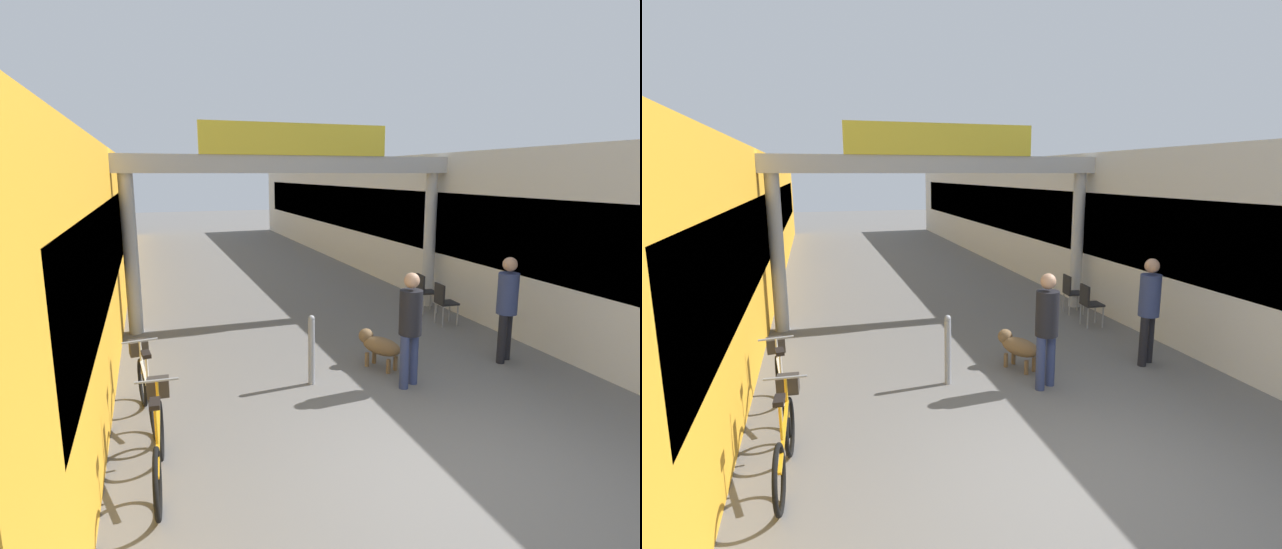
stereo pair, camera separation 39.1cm
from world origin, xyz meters
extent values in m
plane|color=#605E5B|center=(0.00, 0.00, 0.00)|extent=(80.00, 80.00, 0.00)
cube|color=gold|center=(-5.10, 11.00, 1.82)|extent=(3.00, 26.00, 3.63)
cube|color=black|center=(-3.62, 11.00, 2.00)|extent=(0.04, 23.40, 1.45)
cube|color=beige|center=(5.10, 11.00, 1.82)|extent=(3.00, 26.00, 3.63)
cube|color=black|center=(3.62, 11.00, 2.00)|extent=(0.04, 23.40, 1.45)
cylinder|color=#B2B2B2|center=(-3.35, 6.37, 1.58)|extent=(0.28, 0.28, 3.17)
cylinder|color=#B2B2B2|center=(3.35, 6.37, 1.58)|extent=(0.28, 0.28, 3.17)
cube|color=#B2B2B2|center=(0.00, 6.37, 3.35)|extent=(7.40, 0.44, 0.36)
cube|color=yellow|center=(0.00, 6.17, 3.85)|extent=(3.96, 0.10, 0.64)
cylinder|color=navy|center=(0.48, 2.24, 0.41)|extent=(0.19, 0.19, 0.82)
cylinder|color=navy|center=(0.69, 2.35, 0.41)|extent=(0.19, 0.19, 0.82)
cylinder|color=black|center=(0.58, 2.29, 1.15)|extent=(0.46, 0.46, 0.67)
sphere|color=tan|center=(0.58, 2.29, 1.63)|extent=(0.31, 0.31, 0.23)
cylinder|color=black|center=(2.73, 2.73, 0.42)|extent=(0.19, 0.19, 0.84)
cylinder|color=black|center=(2.52, 2.61, 0.42)|extent=(0.19, 0.19, 0.84)
cylinder|color=navy|center=(2.63, 2.67, 1.19)|extent=(0.47, 0.47, 0.70)
sphere|color=tan|center=(2.63, 2.67, 1.69)|extent=(0.33, 0.33, 0.24)
ellipsoid|color=brown|center=(0.50, 3.06, 0.38)|extent=(0.62, 0.80, 0.29)
sphere|color=brown|center=(0.35, 3.35, 0.48)|extent=(0.33, 0.33, 0.25)
sphere|color=white|center=(0.40, 3.25, 0.37)|extent=(0.24, 0.24, 0.18)
cylinder|color=brown|center=(0.32, 3.21, 0.12)|extent=(0.09, 0.09, 0.23)
cylinder|color=brown|center=(0.49, 3.30, 0.12)|extent=(0.09, 0.09, 0.23)
cylinder|color=brown|center=(0.51, 2.82, 0.12)|extent=(0.09, 0.09, 0.23)
cylinder|color=brown|center=(0.69, 2.90, 0.12)|extent=(0.09, 0.09, 0.23)
torus|color=black|center=(-3.01, 1.46, 0.34)|extent=(0.09, 0.67, 0.67)
torus|color=black|center=(-3.07, 0.44, 0.34)|extent=(0.09, 0.67, 0.67)
cube|color=gold|center=(-3.04, 0.95, 0.52)|extent=(0.09, 0.94, 0.34)
cylinder|color=gold|center=(-3.05, 0.83, 0.74)|extent=(0.03, 0.03, 0.42)
cube|color=black|center=(-3.05, 0.83, 0.96)|extent=(0.11, 0.22, 0.05)
cylinder|color=gold|center=(-3.02, 1.40, 0.72)|extent=(0.03, 0.03, 0.46)
cylinder|color=gray|center=(-3.02, 1.40, 0.96)|extent=(0.46, 0.05, 0.03)
cube|color=#332D28|center=(-3.01, 1.60, 0.80)|extent=(0.25, 0.21, 0.20)
torus|color=black|center=(-3.21, 2.91, 0.34)|extent=(0.14, 0.67, 0.67)
torus|color=black|center=(-3.07, 1.90, 0.34)|extent=(0.14, 0.67, 0.67)
cube|color=beige|center=(-3.14, 2.41, 0.52)|extent=(0.16, 0.94, 0.34)
cylinder|color=beige|center=(-3.12, 2.29, 0.74)|extent=(0.04, 0.04, 0.42)
cube|color=black|center=(-3.12, 2.29, 0.96)|extent=(0.13, 0.23, 0.05)
cylinder|color=beige|center=(-3.20, 2.86, 0.72)|extent=(0.04, 0.04, 0.46)
cylinder|color=gray|center=(-3.20, 2.86, 0.96)|extent=(0.46, 0.09, 0.03)
cube|color=#332D28|center=(-3.23, 3.05, 0.80)|extent=(0.26, 0.23, 0.20)
cylinder|color=gray|center=(-0.78, 2.84, 0.50)|extent=(0.10, 0.10, 1.01)
sphere|color=gray|center=(-0.78, 2.84, 1.04)|extent=(0.10, 0.10, 0.10)
cylinder|color=gray|center=(3.07, 4.99, 0.23)|extent=(0.03, 0.03, 0.45)
cylinder|color=gray|center=(3.05, 4.65, 0.23)|extent=(0.03, 0.03, 0.45)
cylinder|color=gray|center=(2.73, 5.01, 0.23)|extent=(0.03, 0.03, 0.45)
cylinder|color=gray|center=(2.71, 4.68, 0.23)|extent=(0.03, 0.03, 0.45)
cube|color=black|center=(2.89, 4.83, 0.47)|extent=(0.43, 0.43, 0.04)
cube|color=black|center=(2.71, 4.85, 0.69)|extent=(0.07, 0.40, 0.40)
cylinder|color=gray|center=(3.21, 5.99, 0.23)|extent=(0.03, 0.03, 0.45)
cylinder|color=gray|center=(3.17, 5.65, 0.23)|extent=(0.03, 0.03, 0.45)
cylinder|color=gray|center=(2.87, 6.02, 0.23)|extent=(0.03, 0.03, 0.45)
cylinder|color=gray|center=(2.84, 5.68, 0.23)|extent=(0.03, 0.03, 0.45)
cube|color=black|center=(3.02, 5.84, 0.47)|extent=(0.44, 0.44, 0.04)
cube|color=black|center=(2.84, 5.85, 0.69)|extent=(0.08, 0.40, 0.40)
camera|label=1|loc=(-2.99, -3.97, 3.16)|focal=28.00mm
camera|label=2|loc=(-2.62, -4.09, 3.16)|focal=28.00mm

